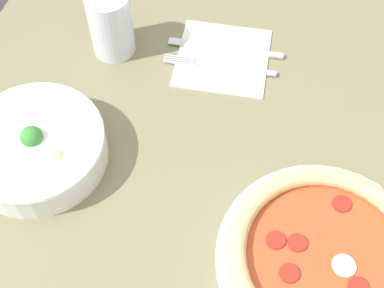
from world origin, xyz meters
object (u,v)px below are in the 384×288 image
Objects in this scene: pizza at (326,258)px; bowl at (35,147)px; knife at (230,49)px; fork at (221,66)px; glass at (111,23)px.

bowl reaches higher than pizza.
pizza is 0.39m from knife.
fork is (0.24, -0.22, -0.03)m from bowl.
pizza is 2.49× the size of glass.
knife is 0.20m from glass.
fork is 0.19m from glass.
pizza is 0.43m from bowl.
fork is at bearing -41.83° from bowl.
bowl is at bearing 172.53° from glass.
pizza is at bearing -96.62° from bowl.
fork is (0.29, 0.21, -0.01)m from pizza.
pizza is 1.45× the size of knife.
pizza is at bearing 121.07° from fork.
bowl is 1.04× the size of knife.
bowl is at bearing 46.88° from knife.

